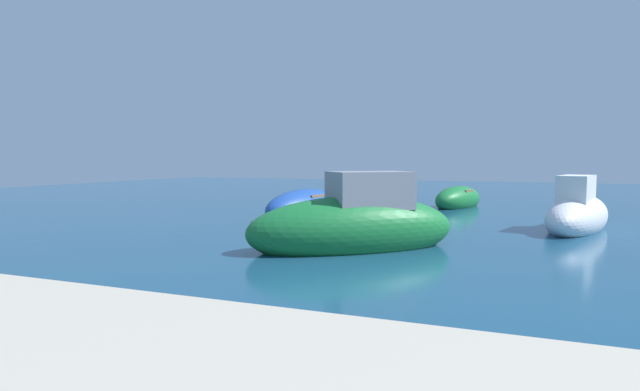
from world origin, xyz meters
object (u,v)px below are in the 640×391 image
moored_boat_6 (577,214)px  moored_boat_7 (305,208)px  moored_boat_3 (355,225)px  moored_boat_2 (458,199)px

moored_boat_6 → moored_boat_7: moored_boat_6 is taller
moored_boat_3 → moored_boat_6: size_ratio=0.99×
moored_boat_3 → moored_boat_2: bearing=-135.6°
moored_boat_2 → moored_boat_3: 10.86m
moored_boat_6 → moored_boat_3: bearing=152.4°
moored_boat_2 → moored_boat_6: bearing=-127.1°
moored_boat_2 → moored_boat_3: size_ratio=0.74×
moored_boat_2 → moored_boat_7: moored_boat_7 is taller
moored_boat_3 → moored_boat_6: bearing=-173.3°
moored_boat_7 → moored_boat_2: bearing=-23.7°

